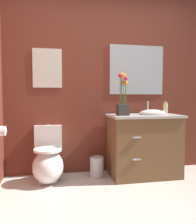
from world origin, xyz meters
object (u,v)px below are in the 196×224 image
vanity_cabinet (144,144)px  flower_vase (123,100)px  trash_bin (97,167)px  toilet (48,162)px  wall_mirror (137,70)px  toilet_paper_roll (0,131)px  soap_bottle (165,108)px  wall_poster (47,68)px

vanity_cabinet → flower_vase: 0.68m
trash_bin → toilet: bearing=-177.2°
toilet → trash_bin: 0.64m
vanity_cabinet → wall_mirror: size_ratio=1.26×
toilet → vanity_cabinet: size_ratio=0.69×
trash_bin → toilet_paper_roll: bearing=-168.7°
toilet → toilet_paper_roll: size_ratio=6.27×
soap_bottle → wall_poster: bearing=172.5°
wall_mirror → toilet_paper_roll: (-1.77, -0.46, -0.77)m
soap_bottle → toilet_paper_roll: size_ratio=1.57×
toilet → toilet_paper_roll: 0.70m
trash_bin → wall_mirror: 1.48m
toilet → wall_poster: bearing=90.0°
flower_vase → trash_bin: 0.95m
wall_mirror → toilet: bearing=-168.0°
vanity_cabinet → flower_vase: (-0.32, -0.06, 0.60)m
toilet → vanity_cabinet: vanity_cabinet is taller
wall_poster → soap_bottle: bearing=-7.5°
vanity_cabinet → trash_bin: (-0.63, 0.06, -0.29)m
toilet → trash_bin: size_ratio=2.54×
toilet → soap_bottle: size_ratio=3.99×
wall_mirror → soap_bottle: bearing=-31.3°
trash_bin → wall_mirror: size_ratio=0.34×
flower_vase → wall_mirror: wall_mirror is taller
wall_poster → toilet: bearing=-90.0°
flower_vase → wall_mirror: (0.31, 0.35, 0.42)m
wall_poster → toilet_paper_roll: wall_poster is taller
vanity_cabinet → toilet_paper_roll: bearing=-174.5°
toilet → flower_vase: flower_vase is taller
soap_bottle → vanity_cabinet: bearing=-166.6°
toilet → toilet_paper_roll: toilet_paper_roll is taller
soap_bottle → trash_bin: size_ratio=0.64×
soap_bottle → wall_mirror: bearing=148.7°
soap_bottle → wall_mirror: (-0.35, 0.21, 0.55)m
vanity_cabinet → toilet: bearing=178.8°
toilet → flower_vase: 1.23m
flower_vase → vanity_cabinet: bearing=10.2°
soap_bottle → wall_mirror: 0.68m
wall_mirror → wall_poster: bearing=180.0°
trash_bin → wall_poster: wall_poster is taller
vanity_cabinet → wall_poster: size_ratio=1.94×
vanity_cabinet → soap_bottle: (0.35, 0.08, 0.48)m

